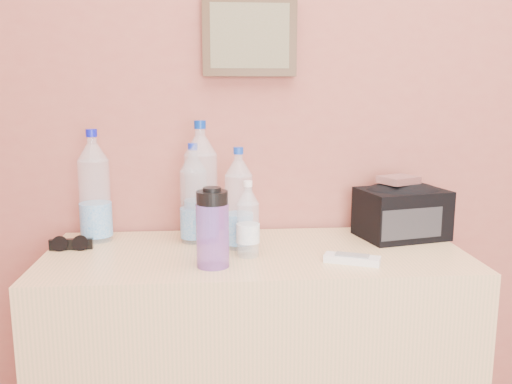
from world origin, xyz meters
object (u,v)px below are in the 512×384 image
at_px(dresser, 256,371).
at_px(foil_packet, 399,180).
at_px(nalgene_bottle, 213,228).
at_px(pet_large_c, 201,189).
at_px(sunglasses, 71,244).
at_px(pet_large_b, 194,199).
at_px(toiletry_bag, 402,210).
at_px(pet_large_d, 239,204).
at_px(ac_remote, 352,259).
at_px(pet_large_a, 95,192).
at_px(pet_small, 248,223).

bearing_deg(dresser, foil_packet, 14.13).
bearing_deg(nalgene_bottle, foil_packet, 22.68).
distance_m(pet_large_c, sunglasses, 0.42).
distance_m(pet_large_b, sunglasses, 0.39).
bearing_deg(toiletry_bag, pet_large_b, 166.79).
relative_size(pet_large_d, ac_remote, 2.00).
distance_m(pet_large_c, ac_remote, 0.51).
xyz_separation_m(dresser, pet_large_a, (-0.49, 0.16, 0.54)).
distance_m(nalgene_bottle, foil_packet, 0.64).
bearing_deg(pet_large_d, pet_large_a, 165.81).
xyz_separation_m(dresser, ac_remote, (0.26, -0.13, 0.39)).
distance_m(pet_large_c, foil_packet, 0.62).
xyz_separation_m(dresser, pet_large_d, (-0.05, 0.04, 0.52)).
bearing_deg(toiletry_bag, pet_large_a, 164.75).
bearing_deg(pet_large_c, ac_remote, -32.05).
relative_size(pet_large_a, nalgene_bottle, 1.62).
relative_size(pet_large_b, toiletry_bag, 1.18).
bearing_deg(pet_large_b, foil_packet, -0.41).
distance_m(pet_large_b, pet_large_d, 0.16).
height_order(pet_large_b, toiletry_bag, pet_large_b).
height_order(pet_large_b, pet_large_d, pet_large_b).
bearing_deg(pet_large_d, pet_large_c, 142.06).
height_order(pet_large_a, toiletry_bag, pet_large_a).
xyz_separation_m(dresser, nalgene_bottle, (-0.12, -0.13, 0.49)).
distance_m(pet_large_d, foil_packet, 0.52).
bearing_deg(nalgene_bottle, pet_large_c, 97.65).
relative_size(dresser, pet_large_b, 3.98).
bearing_deg(pet_small, nalgene_bottle, -139.04).
height_order(dresser, pet_large_b, pet_large_b).
xyz_separation_m(pet_large_a, nalgene_bottle, (0.36, -0.28, -0.05)).
bearing_deg(pet_small, ac_remote, -17.18).
distance_m(pet_small, toiletry_bag, 0.53).
bearing_deg(dresser, pet_large_d, 137.22).
relative_size(pet_large_a, foil_packet, 3.24).
bearing_deg(pet_large_a, nalgene_bottle, -37.92).
relative_size(nalgene_bottle, foil_packet, 2.00).
height_order(dresser, pet_large_c, pet_large_c).
distance_m(dresser, pet_small, 0.48).
xyz_separation_m(pet_large_c, sunglasses, (-0.39, -0.07, -0.15)).
bearing_deg(pet_large_b, dresser, -33.50).
relative_size(dresser, foil_packet, 11.38).
xyz_separation_m(dresser, pet_large_c, (-0.16, 0.13, 0.55)).
bearing_deg(sunglasses, pet_small, -13.70).
height_order(pet_large_c, nalgene_bottle, pet_large_c).
bearing_deg(sunglasses, pet_large_d, -4.49).
height_order(pet_large_c, sunglasses, pet_large_c).
bearing_deg(nalgene_bottle, sunglasses, 155.86).
relative_size(pet_large_d, nalgene_bottle, 1.40).
height_order(pet_small, toiletry_bag, pet_small).
xyz_separation_m(pet_large_b, nalgene_bottle, (0.06, -0.25, -0.03)).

